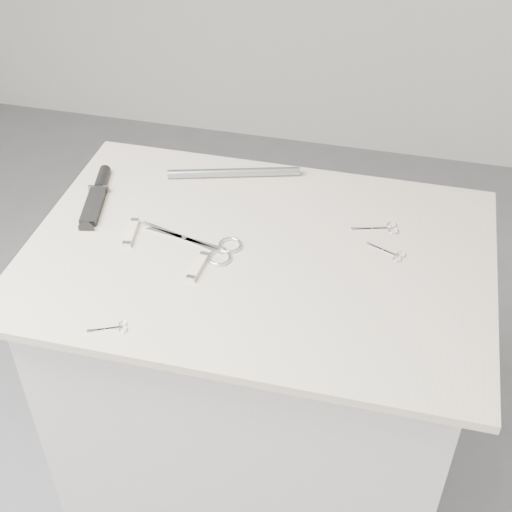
% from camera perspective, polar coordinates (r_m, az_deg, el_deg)
% --- Properties ---
extents(ground, '(4.00, 4.00, 0.01)m').
position_cam_1_polar(ground, '(2.24, 0.12, -18.20)').
color(ground, slate).
rests_on(ground, ground).
extents(plinth, '(0.90, 0.60, 0.90)m').
position_cam_1_polar(plinth, '(1.87, 0.13, -10.82)').
color(plinth, silver).
rests_on(plinth, ground).
extents(display_board, '(1.00, 0.70, 0.02)m').
position_cam_1_polar(display_board, '(1.54, 0.16, 0.07)').
color(display_board, beige).
rests_on(display_board, plinth).
extents(large_shears, '(0.23, 0.11, 0.01)m').
position_cam_1_polar(large_shears, '(1.54, -3.70, 0.76)').
color(large_shears, white).
rests_on(large_shears, display_board).
extents(embroidery_scissors_a, '(0.11, 0.06, 0.00)m').
position_cam_1_polar(embroidery_scissors_a, '(1.62, 10.11, 2.20)').
color(embroidery_scissors_a, white).
rests_on(embroidery_scissors_a, display_board).
extents(embroidery_scissors_b, '(0.09, 0.05, 0.00)m').
position_cam_1_polar(embroidery_scissors_b, '(1.55, 10.74, 0.21)').
color(embroidery_scissors_b, white).
rests_on(embroidery_scissors_b, display_board).
extents(tiny_scissors, '(0.08, 0.05, 0.00)m').
position_cam_1_polar(tiny_scissors, '(1.39, -11.36, -5.68)').
color(tiny_scissors, white).
rests_on(tiny_scissors, display_board).
extents(sheathed_knife, '(0.08, 0.23, 0.03)m').
position_cam_1_polar(sheathed_knife, '(1.73, -12.57, 4.91)').
color(sheathed_knife, black).
rests_on(sheathed_knife, display_board).
extents(pocket_knife_a, '(0.03, 0.10, 0.01)m').
position_cam_1_polar(pocket_knife_a, '(1.60, -9.97, 1.85)').
color(pocket_knife_a, white).
rests_on(pocket_knife_a, display_board).
extents(pocket_knife_b, '(0.03, 0.09, 0.01)m').
position_cam_1_polar(pocket_knife_b, '(1.49, -4.68, -0.85)').
color(pocket_knife_b, white).
rests_on(pocket_knife_b, display_board).
extents(metal_rail, '(0.32, 0.11, 0.02)m').
position_cam_1_polar(metal_rail, '(1.76, -1.78, 6.69)').
color(metal_rail, gray).
rests_on(metal_rail, display_board).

